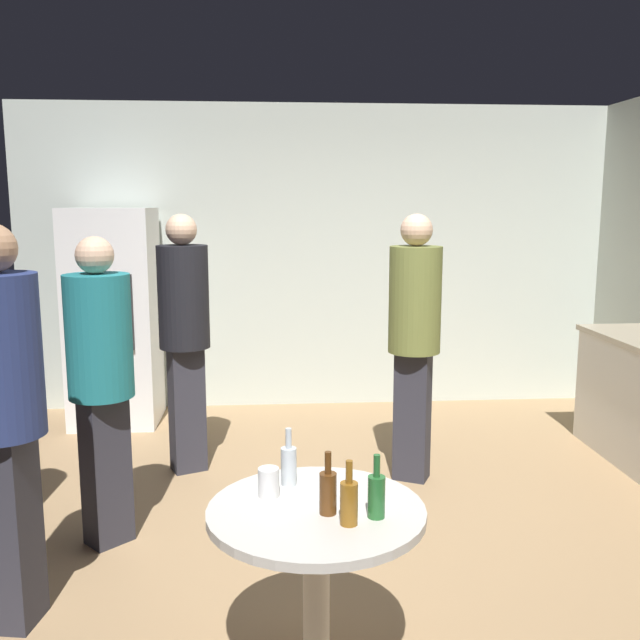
{
  "coord_description": "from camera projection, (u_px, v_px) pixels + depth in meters",
  "views": [
    {
      "loc": [
        -0.44,
        -3.58,
        1.82
      ],
      "look_at": [
        -0.13,
        0.63,
        1.12
      ],
      "focal_mm": 38.72,
      "sensor_mm": 36.0,
      "label": 1
    }
  ],
  "objects": [
    {
      "name": "wall_back",
      "position": [
        318.0,
        258.0,
        6.22
      ],
      "size": [
        5.32,
        0.06,
        2.7
      ],
      "primitive_type": "cube",
      "color": "beige",
      "rests_on": "ground_plane"
    },
    {
      "name": "beer_bottle_brown",
      "position": [
        328.0,
        491.0,
        2.45
      ],
      "size": [
        0.06,
        0.06,
        0.23
      ],
      "color": "#593314",
      "rests_on": "foreground_table"
    },
    {
      "name": "refrigerator",
      "position": [
        114.0,
        317.0,
        5.75
      ],
      "size": [
        0.7,
        0.68,
        1.8
      ],
      "color": "white",
      "rests_on": "ground_plane"
    },
    {
      "name": "beer_bottle_clear",
      "position": [
        289.0,
        464.0,
        2.7
      ],
      "size": [
        0.06,
        0.06,
        0.23
      ],
      "color": "silver",
      "rests_on": "foreground_table"
    },
    {
      "name": "beer_bottle_amber",
      "position": [
        349.0,
        501.0,
        2.36
      ],
      "size": [
        0.06,
        0.06,
        0.23
      ],
      "color": "#8C5919",
      "rests_on": "foreground_table"
    },
    {
      "name": "plastic_cup_white",
      "position": [
        269.0,
        482.0,
        2.6
      ],
      "size": [
        0.08,
        0.08,
        0.11
      ],
      "primitive_type": "cylinder",
      "color": "white",
      "rests_on": "foreground_table"
    },
    {
      "name": "ground_plane",
      "position": [
        351.0,
        543.0,
        3.87
      ],
      "size": [
        5.2,
        5.2,
        0.1
      ],
      "primitive_type": "cube",
      "color": "#9E7C56"
    },
    {
      "name": "person_in_olive_shirt",
      "position": [
        414.0,
        327.0,
        4.49
      ],
      "size": [
        0.46,
        0.46,
        1.77
      ],
      "rotation": [
        0.0,
        0.0,
        -2.03
      ],
      "color": "#2D2D38",
      "rests_on": "ground_plane"
    },
    {
      "name": "beer_bottle_green",
      "position": [
        376.0,
        495.0,
        2.42
      ],
      "size": [
        0.06,
        0.06,
        0.23
      ],
      "color": "#26662D",
      "rests_on": "foreground_table"
    },
    {
      "name": "person_in_navy_shirt",
      "position": [
        3.0,
        397.0,
        2.88
      ],
      "size": [
        0.39,
        0.39,
        1.75
      ],
      "rotation": [
        0.0,
        0.0,
        -0.17
      ],
      "color": "#2D2D38",
      "rests_on": "ground_plane"
    },
    {
      "name": "person_in_black_shirt",
      "position": [
        184.0,
        323.0,
        4.64
      ],
      "size": [
        0.45,
        0.45,
        1.77
      ],
      "rotation": [
        0.0,
        0.0,
        -1.16
      ],
      "color": "#2D2D38",
      "rests_on": "ground_plane"
    },
    {
      "name": "foreground_table",
      "position": [
        316.0,
        535.0,
        2.52
      ],
      "size": [
        0.8,
        0.8,
        0.73
      ],
      "color": "beige",
      "rests_on": "ground_plane"
    },
    {
      "name": "person_in_teal_shirt",
      "position": [
        101.0,
        368.0,
        3.62
      ],
      "size": [
        0.48,
        0.48,
        1.67
      ],
      "rotation": [
        0.0,
        0.0,
        -0.82
      ],
      "color": "#2D2D38",
      "rests_on": "ground_plane"
    }
  ]
}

